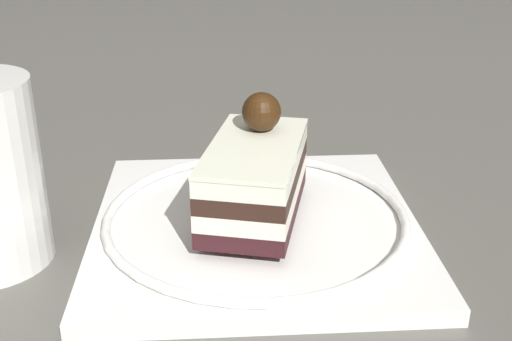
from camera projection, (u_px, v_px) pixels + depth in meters
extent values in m
plane|color=#55544D|center=(221.00, 261.00, 0.41)|extent=(2.40, 2.40, 0.00)
cube|color=white|center=(256.00, 227.00, 0.44)|extent=(0.24, 0.24, 0.01)
torus|color=white|center=(256.00, 216.00, 0.43)|extent=(0.23, 0.23, 0.01)
cube|color=#321519|center=(255.00, 204.00, 0.43)|extent=(0.12, 0.09, 0.01)
cube|color=white|center=(255.00, 189.00, 0.43)|extent=(0.12, 0.09, 0.01)
cube|color=black|center=(255.00, 173.00, 0.42)|extent=(0.12, 0.09, 0.01)
cube|color=white|center=(255.00, 157.00, 0.42)|extent=(0.12, 0.09, 0.01)
cube|color=white|center=(255.00, 146.00, 0.41)|extent=(0.12, 0.09, 0.00)
sphere|color=#341E0C|center=(262.00, 112.00, 0.43)|extent=(0.03, 0.03, 0.03)
cube|color=silver|center=(259.00, 148.00, 0.53)|extent=(0.08, 0.02, 0.00)
cube|color=silver|center=(261.00, 171.00, 0.49)|extent=(0.02, 0.01, 0.00)
cube|color=silver|center=(255.00, 182.00, 0.47)|extent=(0.03, 0.01, 0.00)
cube|color=silver|center=(260.00, 182.00, 0.47)|extent=(0.03, 0.01, 0.00)
cube|color=silver|center=(265.00, 182.00, 0.47)|extent=(0.03, 0.01, 0.00)
cube|color=silver|center=(269.00, 182.00, 0.47)|extent=(0.03, 0.01, 0.00)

